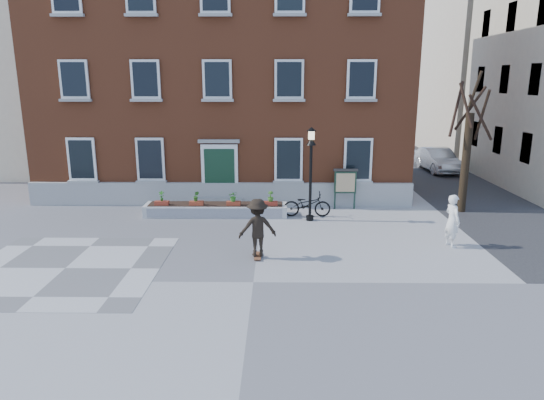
{
  "coord_description": "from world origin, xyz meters",
  "views": [
    {
      "loc": [
        0.72,
        -13.23,
        5.81
      ],
      "look_at": [
        0.5,
        4.0,
        1.5
      ],
      "focal_mm": 32.0,
      "sensor_mm": 36.0,
      "label": 1
    }
  ],
  "objects_px": {
    "notice_board": "(345,182)",
    "skateboarder": "(258,228)",
    "parked_car": "(438,160)",
    "bicycle": "(307,204)",
    "lamp_post": "(311,161)",
    "bystander": "(452,221)"
  },
  "relations": [
    {
      "from": "notice_board",
      "to": "skateboarder",
      "type": "bearing_deg",
      "value": -120.61
    },
    {
      "from": "notice_board",
      "to": "skateboarder",
      "type": "xyz_separation_m",
      "value": [
        -3.74,
        -6.32,
        -0.22
      ]
    },
    {
      "from": "bystander",
      "to": "lamp_post",
      "type": "xyz_separation_m",
      "value": [
        -4.82,
        3.22,
        1.59
      ]
    },
    {
      "from": "bystander",
      "to": "skateboarder",
      "type": "relative_size",
      "value": 0.94
    },
    {
      "from": "bystander",
      "to": "notice_board",
      "type": "height_order",
      "value": "bystander"
    },
    {
      "from": "bystander",
      "to": "notice_board",
      "type": "distance_m",
      "value": 5.97
    },
    {
      "from": "notice_board",
      "to": "lamp_post",
      "type": "bearing_deg",
      "value": -132.36
    },
    {
      "from": "bicycle",
      "to": "skateboarder",
      "type": "distance_m",
      "value": 5.41
    },
    {
      "from": "parked_car",
      "to": "skateboarder",
      "type": "distance_m",
      "value": 19.28
    },
    {
      "from": "lamp_post",
      "to": "notice_board",
      "type": "bearing_deg",
      "value": 47.64
    },
    {
      "from": "bicycle",
      "to": "skateboarder",
      "type": "xyz_separation_m",
      "value": [
        -1.93,
        -5.03,
        0.51
      ]
    },
    {
      "from": "bicycle",
      "to": "notice_board",
      "type": "relative_size",
      "value": 1.09
    },
    {
      "from": "skateboarder",
      "to": "bystander",
      "type": "bearing_deg",
      "value": 10.13
    },
    {
      "from": "bicycle",
      "to": "bystander",
      "type": "bearing_deg",
      "value": -127.07
    },
    {
      "from": "parked_car",
      "to": "lamp_post",
      "type": "relative_size",
      "value": 1.15
    },
    {
      "from": "bicycle",
      "to": "lamp_post",
      "type": "distance_m",
      "value": 2.09
    },
    {
      "from": "bystander",
      "to": "skateboarder",
      "type": "xyz_separation_m",
      "value": [
        -6.84,
        -1.22,
        0.1
      ]
    },
    {
      "from": "bystander",
      "to": "notice_board",
      "type": "relative_size",
      "value": 1.01
    },
    {
      "from": "bicycle",
      "to": "notice_board",
      "type": "bearing_deg",
      "value": -53.86
    },
    {
      "from": "bystander",
      "to": "skateboarder",
      "type": "distance_m",
      "value": 6.95
    },
    {
      "from": "notice_board",
      "to": "parked_car",
      "type": "bearing_deg",
      "value": 52.66
    },
    {
      "from": "parked_car",
      "to": "notice_board",
      "type": "xyz_separation_m",
      "value": [
        -7.26,
        -9.52,
        0.52
      ]
    }
  ]
}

